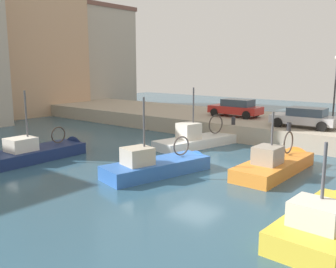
{
  "coord_description": "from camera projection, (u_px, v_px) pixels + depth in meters",
  "views": [
    {
      "loc": [
        -15.56,
        -10.79,
        5.3
      ],
      "look_at": [
        1.62,
        3.26,
        1.2
      ],
      "focal_mm": 39.76,
      "sensor_mm": 36.0,
      "label": 1
    }
  ],
  "objects": [
    {
      "name": "parked_car_red",
      "position": [
        236.0,
        108.0,
        30.14
      ],
      "size": [
        2.05,
        4.25,
        1.42
      ],
      "color": "red",
      "rests_on": "quay_wall"
    },
    {
      "name": "waterfront_building_east",
      "position": [
        30.0,
        21.0,
        39.88
      ],
      "size": [
        10.92,
        6.69,
        20.03
      ],
      "color": "tan",
      "rests_on": "ground"
    },
    {
      "name": "mooring_bollard_mid",
      "position": [
        233.0,
        121.0,
        26.09
      ],
      "size": [
        0.28,
        0.28,
        0.55
      ],
      "primitive_type": "cylinder",
      "color": "#2D2D33",
      "rests_on": "quay_wall"
    },
    {
      "name": "water_surface",
      "position": [
        196.0,
        168.0,
        19.52
      ],
      "size": [
        80.0,
        80.0,
        0.0
      ],
      "primitive_type": "plane",
      "color": "#2D5166",
      "rests_on": "ground"
    },
    {
      "name": "mooring_bollard_south",
      "position": [
        289.0,
        127.0,
        23.6
      ],
      "size": [
        0.28,
        0.28,
        0.55
      ],
      "primitive_type": "cylinder",
      "color": "#2D2D33",
      "rests_on": "quay_wall"
    },
    {
      "name": "fishing_boat_orange",
      "position": [
        277.0,
        169.0,
        18.9
      ],
      "size": [
        6.63,
        2.22,
        4.0
      ],
      "color": "orange",
      "rests_on": "ground"
    },
    {
      "name": "fishing_boat_white",
      "position": [
        202.0,
        143.0,
        25.04
      ],
      "size": [
        7.19,
        3.25,
        4.78
      ],
      "color": "white",
      "rests_on": "ground"
    },
    {
      "name": "quay_streetlamp",
      "position": [
        336.0,
        77.0,
        26.71
      ],
      "size": [
        0.36,
        0.36,
        4.83
      ],
      "color": "#38383D",
      "rests_on": "quay_wall"
    },
    {
      "name": "quay_wall",
      "position": [
        284.0,
        128.0,
        28.17
      ],
      "size": [
        9.0,
        56.0,
        1.2
      ],
      "primitive_type": "cube",
      "color": "#ADA08C",
      "rests_on": "ground"
    },
    {
      "name": "parked_car_silver",
      "position": [
        305.0,
        117.0,
        24.82
      ],
      "size": [
        2.19,
        4.24,
        1.34
      ],
      "color": "#B7B7BC",
      "rests_on": "quay_wall"
    },
    {
      "name": "waterfront_building_east_mid",
      "position": [
        92.0,
        57.0,
        47.78
      ],
      "size": [
        10.61,
        6.29,
        12.76
      ],
      "color": "#B2A899",
      "rests_on": "ground"
    },
    {
      "name": "fishing_boat_navy",
      "position": [
        43.0,
        156.0,
        21.65
      ],
      "size": [
        6.29,
        2.34,
        4.88
      ],
      "color": "navy",
      "rests_on": "ground"
    },
    {
      "name": "fishing_boat_blue",
      "position": [
        162.0,
        171.0,
        18.57
      ],
      "size": [
        6.54,
        3.17,
        4.67
      ],
      "color": "#2D60B7",
      "rests_on": "ground"
    },
    {
      "name": "fishing_boat_yellow",
      "position": [
        330.0,
        229.0,
        12.01
      ],
      "size": [
        5.93,
        2.47,
        4.06
      ],
      "color": "gold",
      "rests_on": "ground"
    }
  ]
}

